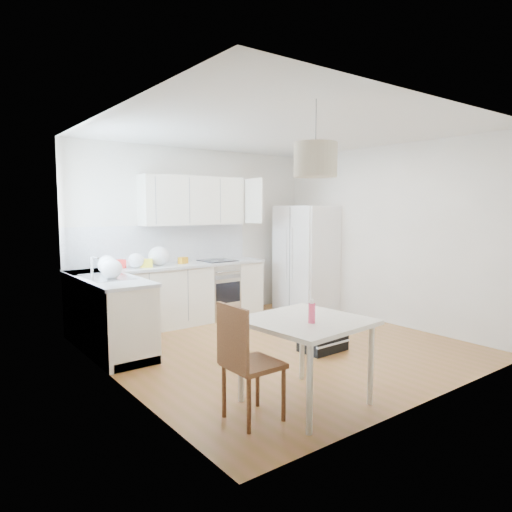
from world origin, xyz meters
The scene contains 29 objects.
floor centered at (0.00, 0.00, 0.00)m, with size 4.20×4.20×0.00m, color brown.
ceiling centered at (0.00, 0.00, 2.70)m, with size 4.20×4.20×0.00m, color white.
wall_back centered at (0.00, 2.10, 1.35)m, with size 4.20×4.20×0.00m, color beige.
wall_left centered at (-2.10, 0.00, 1.35)m, with size 4.20×4.20×0.00m, color beige.
wall_right centered at (2.10, 0.00, 1.35)m, with size 4.20×4.20×0.00m, color beige.
window_glassblock centered at (-2.09, 1.15, 1.75)m, with size 0.02×1.00×1.00m, color #BFE0F9.
cabinets_back centered at (-0.60, 1.80, 0.44)m, with size 3.00×0.60×0.88m, color white.
cabinets_left centered at (-1.80, 1.20, 0.44)m, with size 0.60×1.80×0.88m, color white.
counter_back centered at (-0.60, 1.80, 0.90)m, with size 3.02×0.64×0.04m, color #AEB0B3.
counter_left centered at (-1.80, 1.20, 0.90)m, with size 0.64×1.82×0.04m, color #AEB0B3.
backsplash_back centered at (-0.60, 2.09, 1.21)m, with size 3.00×0.01×0.58m, color white.
backsplash_left centered at (-2.09, 1.20, 1.21)m, with size 0.01×1.80×0.58m, color white.
upper_cabinets centered at (-0.15, 1.94, 1.88)m, with size 1.70×0.32×0.75m, color white.
range_oven centered at (0.20, 1.80, 0.44)m, with size 0.50×0.61×0.88m, color silver, non-canonical shape.
sink centered at (-1.80, 1.15, 0.92)m, with size 0.50×0.80×0.16m, color silver, non-canonical shape.
refrigerator centered at (1.73, 1.34, 0.90)m, with size 0.86×0.90×1.80m, color white, non-canonical shape.
dining_table centered at (-0.91, -1.44, 0.69)m, with size 1.06×1.06×0.77m.
dining_chair centered at (-1.48, -1.42, 0.50)m, with size 0.42×0.42×0.99m, color #492416, non-canonical shape.
drink_bottle centered at (-0.97, -1.57, 0.88)m, with size 0.06×0.06×0.21m, color #F5446C.
gym_bag centered at (0.30, -0.46, 0.13)m, with size 0.55×0.36×0.26m, color black.
pendant_lamp centered at (-0.81, -1.43, 2.18)m, with size 0.38×0.38×0.30m, color beige.
grocery_bag_a centered at (-1.56, 1.85, 1.02)m, with size 0.22×0.19×0.20m, color white.
grocery_bag_b centered at (-1.18, 1.76, 1.02)m, with size 0.23×0.20×0.21m, color white.
grocery_bag_c centered at (-0.81, 1.80, 1.06)m, with size 0.31×0.26×0.28m, color white.
grocery_bag_d centered at (-1.70, 1.40, 1.03)m, with size 0.25×0.21×0.23m, color white.
grocery_bag_e centered at (-1.79, 1.00, 1.04)m, with size 0.26×0.22×0.23m, color white.
snack_orange centered at (-0.41, 1.81, 0.97)m, with size 0.14×0.09×0.10m, color orange.
snack_yellow centered at (-1.04, 1.74, 0.98)m, with size 0.17×0.11×0.12m, color yellow.
snack_red centered at (-1.40, 1.85, 0.98)m, with size 0.18×0.11×0.12m, color red.
Camera 1 is at (-3.67, -4.36, 1.76)m, focal length 32.00 mm.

